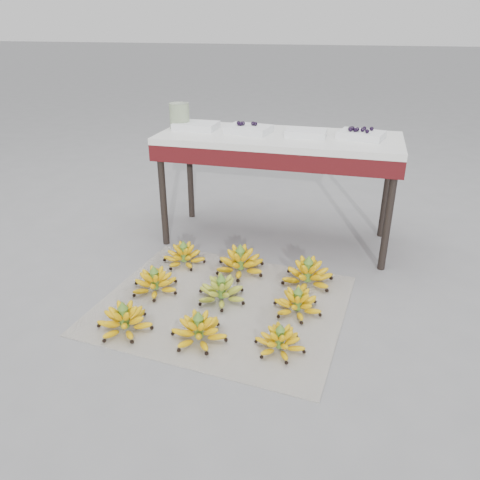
% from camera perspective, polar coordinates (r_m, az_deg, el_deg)
% --- Properties ---
extents(ground, '(60.00, 60.00, 0.00)m').
position_cam_1_polar(ground, '(2.47, -2.48, -8.43)').
color(ground, slate).
rests_on(ground, ground).
extents(newspaper_mat, '(1.34, 1.16, 0.01)m').
position_cam_1_polar(newspaper_mat, '(2.51, -2.13, -7.82)').
color(newspaper_mat, silver).
rests_on(newspaper_mat, ground).
extents(bunch_front_left, '(0.31, 0.31, 0.16)m').
position_cam_1_polar(bunch_front_left, '(2.34, -13.92, -9.50)').
color(bunch_front_left, '#F8CE01').
rests_on(bunch_front_left, newspaper_mat).
extents(bunch_front_center, '(0.33, 0.33, 0.16)m').
position_cam_1_polar(bunch_front_center, '(2.22, -5.04, -10.91)').
color(bunch_front_center, '#F8CE01').
rests_on(bunch_front_center, newspaper_mat).
extents(bunch_front_right, '(0.30, 0.30, 0.14)m').
position_cam_1_polar(bunch_front_right, '(2.17, 4.89, -12.15)').
color(bunch_front_right, '#F8CE01').
rests_on(bunch_front_right, newspaper_mat).
extents(bunch_mid_left, '(0.34, 0.34, 0.16)m').
position_cam_1_polar(bunch_mid_left, '(2.63, -10.34, -5.12)').
color(bunch_mid_left, '#F8CE01').
rests_on(bunch_mid_left, newspaper_mat).
extents(bunch_mid_center, '(0.34, 0.34, 0.16)m').
position_cam_1_polar(bunch_mid_center, '(2.51, -2.28, -6.23)').
color(bunch_mid_center, olive).
rests_on(bunch_mid_center, newspaper_mat).
extents(bunch_mid_right, '(0.32, 0.32, 0.15)m').
position_cam_1_polar(bunch_mid_right, '(2.43, 7.01, -7.65)').
color(bunch_mid_right, '#F8CE01').
rests_on(bunch_mid_right, newspaper_mat).
extents(bunch_back_left, '(0.27, 0.27, 0.16)m').
position_cam_1_polar(bunch_back_left, '(2.89, -6.84, -1.91)').
color(bunch_back_left, '#F8CE01').
rests_on(bunch_back_left, newspaper_mat).
extents(bunch_back_center, '(0.35, 0.35, 0.18)m').
position_cam_1_polar(bunch_back_center, '(2.78, 0.03, -2.72)').
color(bunch_back_center, '#F8CE01').
rests_on(bunch_back_center, newspaper_mat).
extents(bunch_back_right, '(0.31, 0.31, 0.18)m').
position_cam_1_polar(bunch_back_right, '(2.68, 8.25, -4.15)').
color(bunch_back_right, '#F8CE01').
rests_on(bunch_back_right, newspaper_mat).
extents(vendor_table, '(1.50, 0.60, 0.72)m').
position_cam_1_polar(vendor_table, '(3.02, 4.71, 11.12)').
color(vendor_table, black).
rests_on(vendor_table, ground).
extents(tray_far_left, '(0.28, 0.20, 0.04)m').
position_cam_1_polar(tray_far_left, '(3.17, -5.37, 13.70)').
color(tray_far_left, silver).
rests_on(tray_far_left, vendor_table).
extents(tray_left, '(0.30, 0.24, 0.07)m').
position_cam_1_polar(tray_left, '(3.05, 1.04, 13.40)').
color(tray_left, silver).
rests_on(tray_left, vendor_table).
extents(tray_right, '(0.25, 0.18, 0.04)m').
position_cam_1_polar(tray_right, '(2.98, 8.06, 12.81)').
color(tray_right, silver).
rests_on(tray_right, vendor_table).
extents(tray_far_right, '(0.30, 0.24, 0.07)m').
position_cam_1_polar(tray_far_right, '(2.98, 14.54, 12.35)').
color(tray_far_right, silver).
rests_on(tray_far_right, vendor_table).
extents(glass_jar, '(0.17, 0.17, 0.16)m').
position_cam_1_polar(glass_jar, '(3.19, -7.39, 14.79)').
color(glass_jar, beige).
rests_on(glass_jar, vendor_table).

